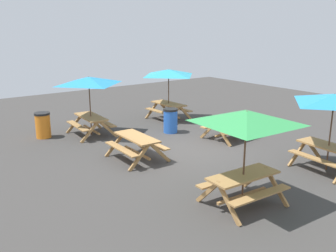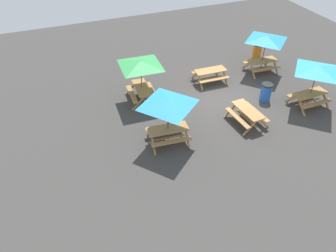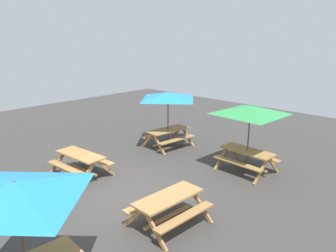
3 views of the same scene
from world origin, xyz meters
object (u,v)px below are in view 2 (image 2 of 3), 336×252
Objects in this scene: picnic_table_2 at (168,106)px; picnic_table_3 at (141,66)px; trash_bin_blue at (266,92)px; picnic_table_0 at (210,73)px; picnic_table_1 at (266,41)px; picnic_table_4 at (317,72)px; picnic_table_5 at (247,113)px; trash_bin_orange at (257,51)px.

picnic_table_2 and picnic_table_3 have the same top height.
picnic_table_2 is 2.38× the size of trash_bin_blue.
picnic_table_1 reaches higher than picnic_table_0.
picnic_table_1 is at bearing 91.39° from picnic_table_4.
picnic_table_3 is at bearing 157.97° from trash_bin_blue.
picnic_table_5 is at bearing -129.68° from picnic_table_3.
picnic_table_3 is (-7.63, -0.26, 0.00)m from picnic_table_1.
picnic_table_1 is at bearing 59.93° from trash_bin_blue.
trash_bin_orange is (4.22, 1.57, -0.07)m from picnic_table_0.
picnic_table_1 is at bearing 0.99° from picnic_table_0.
picnic_table_1 reaches higher than picnic_table_5.
picnic_table_5 is at bearing -89.73° from picnic_table_0.
picnic_table_3 is 6.70m from trash_bin_blue.
picnic_table_3 is (-4.20, -0.32, 1.43)m from picnic_table_0.
picnic_table_0 is 0.65× the size of picnic_table_3.
picnic_table_2 is 7.82m from picnic_table_4.
trash_bin_blue is 1.00× the size of trash_bin_orange.
picnic_table_4 reaches higher than trash_bin_orange.
picnic_table_3 is 8.76m from trash_bin_orange.
picnic_table_4 is at bearing -96.00° from trash_bin_orange.
picnic_table_4 is (7.83, -3.70, 0.00)m from picnic_table_3.
picnic_table_5 is 2.38m from trash_bin_blue.
picnic_table_5 is (4.07, -0.08, -1.43)m from picnic_table_2.
picnic_table_2 is at bearing -176.84° from picnic_table_3.
picnic_table_2 is at bearing -149.07° from picnic_table_1.
picnic_table_2 is at bearing 84.88° from picnic_table_5.
picnic_table_3 is at bearing -167.37° from trash_bin_orange.
picnic_table_2 is 4.31m from picnic_table_5.
picnic_table_4 is at bearing 5.50° from picnic_table_2.
picnic_table_2 is 1.00× the size of picnic_table_4.
picnic_table_0 is at bearing -159.66° from trash_bin_orange.
trash_bin_blue reaches higher than picnic_table_0.
picnic_table_1 is at bearing -116.05° from trash_bin_orange.
picnic_table_4 is at bearing -35.02° from trash_bin_blue.
picnic_table_1 is at bearing -84.99° from picnic_table_3.
picnic_table_3 is 1.49× the size of picnic_table_5.
picnic_table_2 is at bearing -168.44° from trash_bin_blue.
trash_bin_orange is at bearing 67.46° from picnic_table_1.
picnic_table_1 is (3.43, -0.06, 1.43)m from picnic_table_0.
trash_bin_blue is (-1.57, -2.71, -1.49)m from picnic_table_1.
picnic_table_2 is (-4.19, -4.01, 1.43)m from picnic_table_0.
picnic_table_3 is at bearing -174.50° from picnic_table_1.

